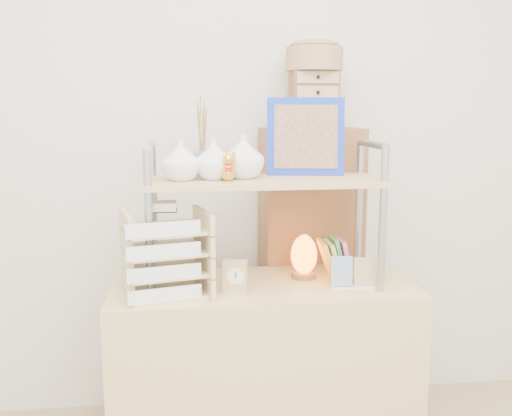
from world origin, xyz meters
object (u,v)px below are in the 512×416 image
(salt_lamp, at_px, (304,256))
(cabinet, at_px, (310,273))
(desk, at_px, (263,372))
(letter_tray, at_px, (165,257))

(salt_lamp, bearing_deg, cabinet, 72.90)
(desk, relative_size, letter_tray, 3.42)
(letter_tray, bearing_deg, cabinet, 34.31)
(cabinet, relative_size, letter_tray, 3.84)
(desk, bearing_deg, salt_lamp, 19.75)
(desk, relative_size, salt_lamp, 6.63)
(desk, relative_size, cabinet, 0.89)
(desk, height_order, letter_tray, letter_tray)
(cabinet, distance_m, letter_tray, 0.82)
(letter_tray, height_order, salt_lamp, letter_tray)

